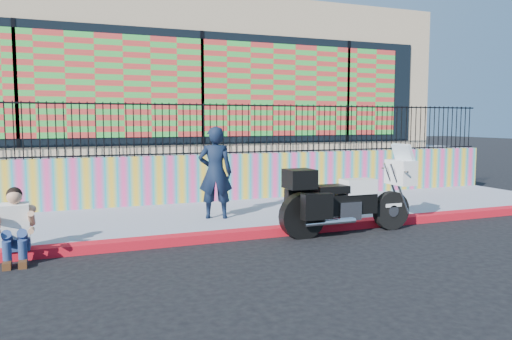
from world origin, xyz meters
TOP-DOWN VIEW (x-y plane):
  - ground at (0.00, 0.00)m, footprint 90.00×90.00m
  - red_curb at (0.00, 0.00)m, footprint 16.00×0.30m
  - sidewalk at (0.00, 1.65)m, footprint 16.00×3.00m
  - mural_wall at (0.00, 3.25)m, footprint 16.00×0.20m
  - metal_fence at (0.00, 3.25)m, footprint 15.80×0.04m
  - elevated_platform at (0.00, 8.35)m, footprint 16.00×10.00m
  - storefront_building at (0.00, 8.13)m, footprint 14.00×8.06m
  - police_motorcycle at (1.42, -0.35)m, footprint 2.60×0.86m
  - police_officer at (-0.57, 1.19)m, footprint 0.75×0.61m
  - seated_man at (-4.00, -0.23)m, footprint 0.54×0.71m

SIDE VIEW (x-z plane):
  - ground at x=0.00m, z-range 0.00..0.00m
  - red_curb at x=0.00m, z-range 0.00..0.15m
  - sidewalk at x=0.00m, z-range 0.00..0.15m
  - seated_man at x=-4.00m, z-range -0.08..0.98m
  - elevated_platform at x=0.00m, z-range 0.00..1.25m
  - police_motorcycle at x=1.42m, z-range -0.13..1.48m
  - mural_wall at x=0.00m, z-range 0.15..1.25m
  - police_officer at x=-0.57m, z-range 0.15..1.94m
  - metal_fence at x=0.00m, z-range 1.25..2.45m
  - storefront_building at x=0.00m, z-range 1.25..5.25m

